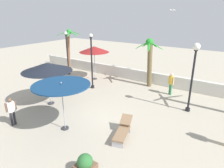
# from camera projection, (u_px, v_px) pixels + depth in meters

# --- Properties ---
(ground_plane) EXTENTS (56.00, 56.00, 0.00)m
(ground_plane) POSITION_uv_depth(u_px,v_px,m) (84.00, 121.00, 11.35)
(ground_plane) COLOR #B2A893
(boundary_wall) EXTENTS (25.20, 0.30, 0.98)m
(boundary_wall) POSITION_uv_depth(u_px,v_px,m) (146.00, 77.00, 17.57)
(boundary_wall) COLOR silver
(boundary_wall) RESTS_ON ground_plane
(patio_umbrella_0) EXTENTS (3.18, 3.18, 2.87)m
(patio_umbrella_0) POSITION_uv_depth(u_px,v_px,m) (47.00, 67.00, 12.68)
(patio_umbrella_0) COLOR #333338
(patio_umbrella_0) RESTS_ON ground_plane
(patio_umbrella_1) EXTENTS (2.64, 2.64, 3.06)m
(patio_umbrella_1) POSITION_uv_depth(u_px,v_px,m) (94.00, 49.00, 17.59)
(patio_umbrella_1) COLOR #333338
(patio_umbrella_1) RESTS_ON ground_plane
(patio_umbrella_2) EXTENTS (2.86, 2.86, 2.62)m
(patio_umbrella_2) POSITION_uv_depth(u_px,v_px,m) (61.00, 86.00, 9.82)
(patio_umbrella_2) COLOR #333338
(patio_umbrella_2) RESTS_ON ground_plane
(palm_tree_0) EXTENTS (2.57, 2.23, 4.24)m
(palm_tree_0) POSITION_uv_depth(u_px,v_px,m) (69.00, 44.00, 20.69)
(palm_tree_0) COLOR brown
(palm_tree_0) RESTS_ON ground_plane
(palm_tree_2) EXTENTS (2.14, 2.21, 3.92)m
(palm_tree_2) POSITION_uv_depth(u_px,v_px,m) (150.00, 57.00, 16.03)
(palm_tree_2) COLOR brown
(palm_tree_2) RESTS_ON ground_plane
(lamp_post_0) EXTENTS (0.28, 0.28, 4.33)m
(lamp_post_0) POSITION_uv_depth(u_px,v_px,m) (92.00, 61.00, 15.60)
(lamp_post_0) COLOR black
(lamp_post_0) RESTS_ON ground_plane
(lamp_post_1) EXTENTS (0.31, 0.31, 4.14)m
(lamp_post_1) POSITION_uv_depth(u_px,v_px,m) (67.00, 51.00, 19.23)
(lamp_post_1) COLOR black
(lamp_post_1) RESTS_ON ground_plane
(lamp_post_2) EXTENTS (0.42, 0.42, 4.23)m
(lamp_post_2) POSITION_uv_depth(u_px,v_px,m) (194.00, 67.00, 11.61)
(lamp_post_2) COLOR black
(lamp_post_2) RESTS_ON ground_plane
(lounge_chair_1) EXTENTS (1.03, 1.93, 0.82)m
(lounge_chair_1) POSITION_uv_depth(u_px,v_px,m) (123.00, 130.00, 9.80)
(lounge_chair_1) COLOR #B7B7BC
(lounge_chair_1) RESTS_ON ground_plane
(guest_0) EXTENTS (0.32, 0.55, 1.58)m
(guest_0) POSITION_uv_depth(u_px,v_px,m) (11.00, 109.00, 10.70)
(guest_0) COLOR #26262D
(guest_0) RESTS_ON ground_plane
(guest_1) EXTENTS (0.47, 0.41, 1.66)m
(guest_1) POSITION_uv_depth(u_px,v_px,m) (171.00, 82.00, 14.73)
(guest_1) COLOR #3F8C59
(guest_1) RESTS_ON ground_plane
(seagull_0) EXTENTS (0.71, 0.83, 0.14)m
(seagull_0) POSITION_uv_depth(u_px,v_px,m) (172.00, 10.00, 14.93)
(seagull_0) COLOR white
(planter) EXTENTS (0.70, 0.70, 0.85)m
(planter) POSITION_uv_depth(u_px,v_px,m) (85.00, 165.00, 7.58)
(planter) COLOR brown
(planter) RESTS_ON ground_plane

